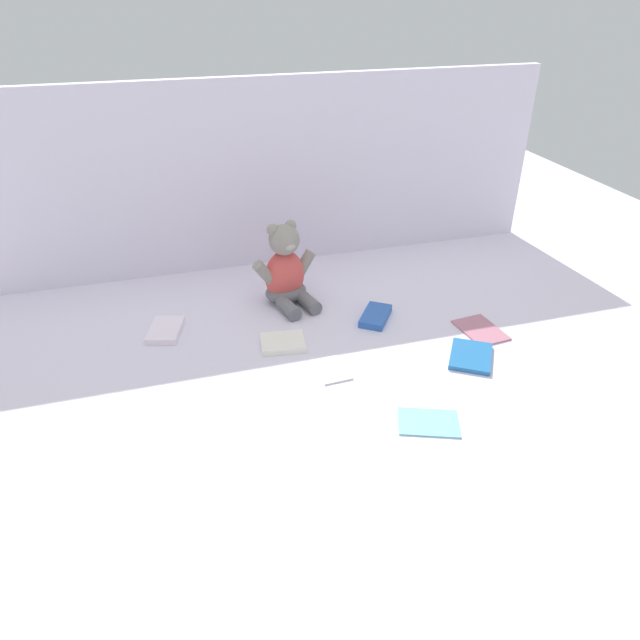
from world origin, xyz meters
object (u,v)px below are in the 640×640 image
book_case_0 (429,422)px  book_case_6 (283,343)px  book_case_1 (375,316)px  book_case_2 (333,369)px  book_case_5 (481,329)px  teddy_bear (286,273)px  book_case_4 (471,356)px  book_case_3 (166,330)px

book_case_0 → book_case_6: bearing=-127.7°
book_case_1 → book_case_2: (-0.18, -0.20, -0.01)m
book_case_1 → book_case_5: 0.28m
teddy_bear → book_case_5: 0.56m
book_case_4 → book_case_6: bearing=9.6°
book_case_0 → book_case_1: book_case_1 is taller
book_case_3 → book_case_6: 0.32m
book_case_2 → teddy_bear: bearing=-89.0°
book_case_3 → book_case_4: 0.79m
book_case_2 → book_case_6: bearing=-60.0°
book_case_4 → book_case_6: book_case_6 is taller
book_case_6 → book_case_2: bearing=40.3°
book_case_2 → book_case_5: 0.44m
book_case_0 → book_case_1: size_ratio=1.06×
book_case_0 → book_case_2: book_case_2 is taller
book_case_1 → book_case_5: (0.25, -0.14, -0.00)m
book_case_2 → book_case_5: book_case_5 is taller
teddy_bear → book_case_6: size_ratio=2.16×
book_case_5 → teddy_bear: bearing=-39.6°
teddy_bear → book_case_6: 0.25m
teddy_bear → book_case_2: teddy_bear is taller
book_case_2 → book_case_4: book_case_4 is taller
book_case_2 → book_case_0: bearing=117.2°
book_case_2 → book_case_6: size_ratio=0.93×
book_case_2 → book_case_4: (0.34, -0.05, 0.00)m
book_case_1 → book_case_2: 0.27m
teddy_bear → book_case_6: bearing=-119.7°
teddy_bear → book_case_0: size_ratio=1.86×
book_case_1 → book_case_2: book_case_1 is taller
book_case_5 → book_case_6: 0.53m
book_case_1 → book_case_6: bearing=-133.0°
teddy_bear → book_case_2: bearing=-99.9°
teddy_bear → book_case_3: bearing=179.4°
teddy_bear → book_case_0: bearing=-88.7°
book_case_2 → book_case_5: size_ratio=0.75×
book_case_2 → book_case_6: 0.17m
book_case_3 → book_case_4: size_ratio=0.94×
book_case_3 → book_case_6: (0.28, -0.15, -0.00)m
book_case_1 → book_case_2: bearing=-98.0°
book_case_0 → book_case_1: (0.05, 0.43, 0.01)m
teddy_bear → book_case_1: bearing=-53.1°
book_case_0 → book_case_6: size_ratio=1.16×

